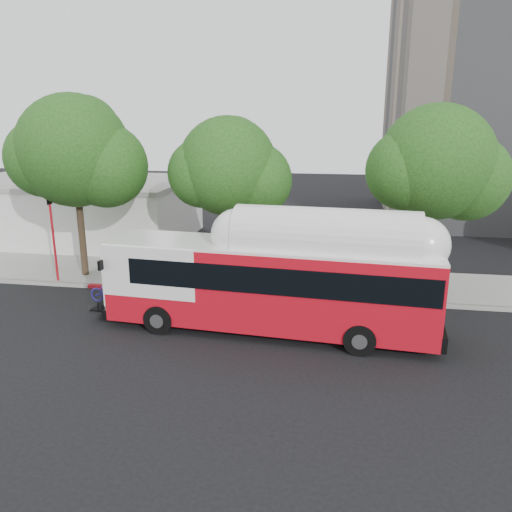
{
  "coord_description": "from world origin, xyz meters",
  "views": [
    {
      "loc": [
        4.49,
        -18.85,
        8.51
      ],
      "look_at": [
        0.93,
        3.0,
        2.33
      ],
      "focal_mm": 35.0,
      "sensor_mm": 36.0,
      "label": 1
    }
  ],
  "objects": [
    {
      "name": "sidewalk",
      "position": [
        0.0,
        6.5,
        0.07
      ],
      "size": [
        60.0,
        5.0,
        0.15
      ],
      "primitive_type": "cube",
      "color": "gray",
      "rests_on": "ground"
    },
    {
      "name": "low_commercial_bldg",
      "position": [
        -14.0,
        14.0,
        2.15
      ],
      "size": [
        16.2,
        10.2,
        4.25
      ],
      "color": "silver",
      "rests_on": "ground"
    },
    {
      "name": "signal_pole",
      "position": [
        -9.94,
        4.29,
        2.3
      ],
      "size": [
        0.13,
        0.42,
        4.48
      ],
      "color": "red",
      "rests_on": "ground"
    },
    {
      "name": "street_tree_mid",
      "position": [
        -0.59,
        6.06,
        5.91
      ],
      "size": [
        5.75,
        5.0,
        8.62
      ],
      "color": "#2D2116",
      "rests_on": "ground"
    },
    {
      "name": "transit_bus",
      "position": [
        2.04,
        0.0,
        1.96
      ],
      "size": [
        14.34,
        3.9,
        4.19
      ],
      "rotation": [
        0.0,
        0.0,
        -0.08
      ],
      "color": "red",
      "rests_on": "ground"
    },
    {
      "name": "curb_strip",
      "position": [
        0.0,
        3.9,
        0.07
      ],
      "size": [
        60.0,
        0.3,
        0.15
      ],
      "primitive_type": "cube",
      "color": "gray",
      "rests_on": "ground"
    },
    {
      "name": "red_curb_segment",
      "position": [
        -3.0,
        3.9,
        0.08
      ],
      "size": [
        10.0,
        0.32,
        0.16
      ],
      "primitive_type": "cube",
      "color": "maroon",
      "rests_on": "ground"
    },
    {
      "name": "street_tree_left",
      "position": [
        -8.53,
        5.56,
        6.6
      ],
      "size": [
        6.67,
        5.8,
        9.74
      ],
      "color": "#2D2116",
      "rests_on": "ground"
    },
    {
      "name": "street_tree_right",
      "position": [
        9.44,
        5.86,
        6.26
      ],
      "size": [
        6.21,
        5.4,
        9.18
      ],
      "color": "#2D2116",
      "rests_on": "ground"
    },
    {
      "name": "ground",
      "position": [
        0.0,
        0.0,
        0.0
      ],
      "size": [
        120.0,
        120.0,
        0.0
      ],
      "primitive_type": "plane",
      "color": "black",
      "rests_on": "ground"
    }
  ]
}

